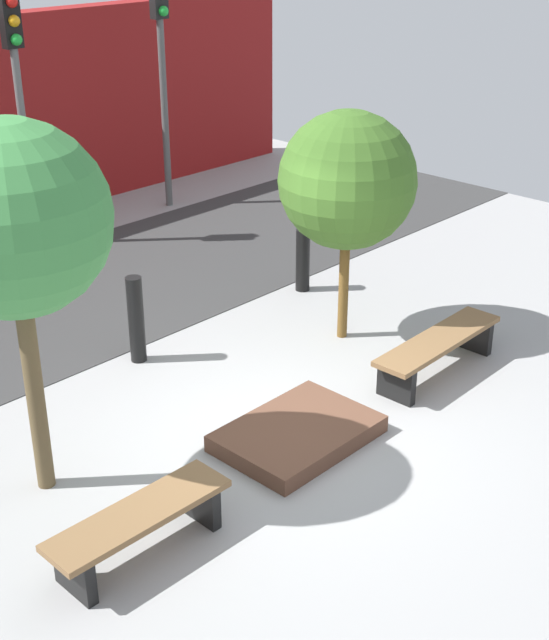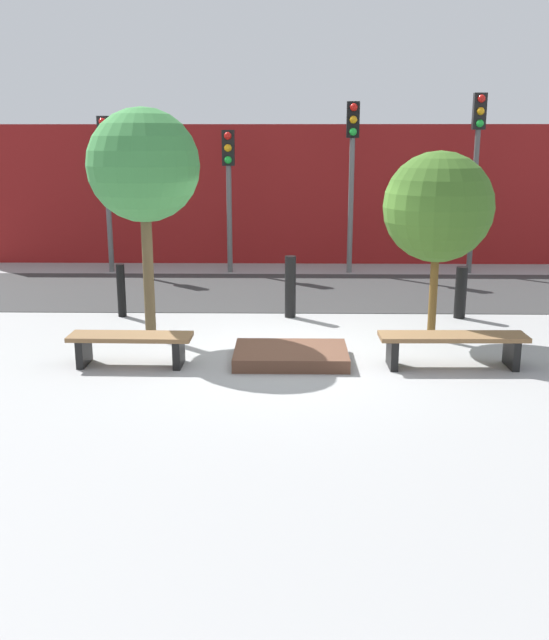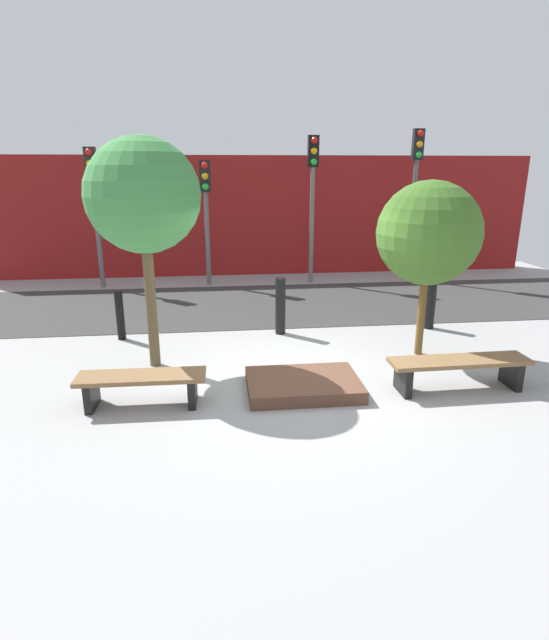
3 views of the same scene
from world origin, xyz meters
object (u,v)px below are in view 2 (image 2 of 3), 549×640
(tree_behind_right_bench, at_px, (438,207))
(bollard_center, at_px, (461,292))
(bench_left, at_px, (131,343))
(bench_right, at_px, (453,343))
(traffic_light_west, at_px, (106,165))
(bollard_far_left, at_px, (121,290))
(bollard_left, at_px, (290,287))
(planter_bed, at_px, (291,355))
(traffic_light_mid_west, at_px, (229,175))
(traffic_light_east, at_px, (477,152))
(tree_behind_left_bench, at_px, (144,167))
(traffic_light_mid_east, at_px, (352,157))

(tree_behind_right_bench, relative_size, bollard_center, 3.18)
(bench_left, bearing_deg, tree_behind_right_bench, 18.98)
(bench_right, height_order, traffic_light_west, traffic_light_west)
(bollard_far_left, bearing_deg, bollard_left, 0.00)
(bench_left, distance_m, traffic_light_west, 7.65)
(bench_right, relative_size, planter_bed, 1.27)
(tree_behind_right_bench, bearing_deg, traffic_light_west, 138.23)
(bench_left, bearing_deg, bollard_center, 29.36)
(traffic_light_mid_west, bearing_deg, tree_behind_right_bench, -57.79)
(bench_right, bearing_deg, traffic_light_east, 73.48)
(bench_left, xyz_separation_m, tree_behind_left_bench, (0.00, 1.42, 2.30))
(bollard_left, height_order, traffic_light_mid_east, traffic_light_mid_east)
(traffic_light_west, bearing_deg, planter_bed, -58.86)
(bench_right, xyz_separation_m, tree_behind_left_bench, (-4.36, 1.42, 2.28))
(tree_behind_right_bench, height_order, traffic_light_mid_east, traffic_light_mid_east)
(planter_bed, bearing_deg, bollard_far_left, 138.79)
(traffic_light_west, height_order, traffic_light_east, traffic_light_east)
(traffic_light_west, distance_m, traffic_light_east, 8.32)
(tree_behind_left_bench, xyz_separation_m, bollard_far_left, (-0.75, 1.35, -2.15))
(tree_behind_right_bench, xyz_separation_m, bollard_center, (0.75, 1.35, -1.57))
(traffic_light_mid_west, bearing_deg, bench_right, -63.27)
(bench_right, bearing_deg, bench_left, 179.08)
(bollard_left, relative_size, traffic_light_east, 0.27)
(traffic_light_west, bearing_deg, bollard_center, -31.32)
(planter_bed, relative_size, bollard_center, 1.75)
(bollard_center, distance_m, traffic_light_mid_west, 6.36)
(traffic_light_mid_west, bearing_deg, planter_bed, -78.61)
(traffic_light_east, bearing_deg, bollard_left, -133.94)
(planter_bed, bearing_deg, bench_left, -174.76)
(tree_behind_left_bench, bearing_deg, traffic_light_mid_west, 82.01)
(bench_left, relative_size, traffic_light_east, 0.42)
(bench_left, bearing_deg, traffic_light_west, 106.53)
(tree_behind_left_bench, relative_size, traffic_light_mid_west, 1.08)
(bench_right, xyz_separation_m, bollard_center, (0.75, 2.77, 0.11))
(bollard_center, distance_m, traffic_light_west, 8.53)
(tree_behind_left_bench, relative_size, traffic_light_east, 0.87)
(bollard_far_left, distance_m, traffic_light_east, 8.61)
(tree_behind_left_bench, distance_m, bollard_far_left, 2.65)
(planter_bed, distance_m, traffic_light_mid_west, 7.34)
(bench_left, relative_size, bollard_left, 1.56)
(planter_bed, xyz_separation_m, traffic_light_east, (4.16, 6.88, 2.65))
(bollard_center, height_order, traffic_light_mid_east, traffic_light_mid_east)
(bench_left, xyz_separation_m, planter_bed, (2.18, 0.20, -0.22))
(bollard_far_left, distance_m, bollard_center, 5.86)
(bollard_far_left, bearing_deg, bench_left, -74.79)
(planter_bed, height_order, bollard_center, bollard_center)
(planter_bed, distance_m, traffic_light_west, 8.37)
(bench_right, relative_size, traffic_light_mid_east, 0.52)
(tree_behind_left_bench, bearing_deg, bench_right, -18.06)
(tree_behind_left_bench, bearing_deg, traffic_light_west, 109.26)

